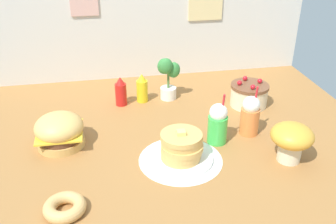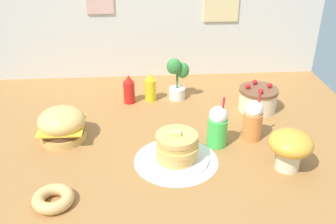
{
  "view_description": "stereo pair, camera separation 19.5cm",
  "coord_description": "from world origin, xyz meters",
  "px_view_note": "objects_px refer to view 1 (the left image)",
  "views": [
    {
      "loc": [
        -0.29,
        -1.62,
        1.08
      ],
      "look_at": [
        0.02,
        0.07,
        0.16
      ],
      "focal_mm": 40.63,
      "sensor_mm": 36.0,
      "label": 1
    },
    {
      "loc": [
        -0.1,
        -1.64,
        1.08
      ],
      "look_at": [
        0.02,
        0.07,
        0.16
      ],
      "focal_mm": 40.63,
      "sensor_mm": 36.0,
      "label": 2
    }
  ],
  "objects_px": {
    "ketchup_bottle": "(121,92)",
    "orange_float_cup": "(250,116)",
    "cream_soda_cup": "(218,123)",
    "mushroom_stool": "(292,139)",
    "layer_cake": "(249,95)",
    "donut_pink_glaze": "(65,207)",
    "pancake_stack": "(181,148)",
    "potted_plant": "(168,77)",
    "mustard_bottle": "(142,89)",
    "burger": "(60,131)"
  },
  "relations": [
    {
      "from": "mustard_bottle",
      "to": "potted_plant",
      "type": "xyz_separation_m",
      "value": [
        0.17,
        0.01,
        0.07
      ]
    },
    {
      "from": "pancake_stack",
      "to": "mushroom_stool",
      "type": "bearing_deg",
      "value": -10.21
    },
    {
      "from": "mustard_bottle",
      "to": "mushroom_stool",
      "type": "height_order",
      "value": "mushroom_stool"
    },
    {
      "from": "donut_pink_glaze",
      "to": "potted_plant",
      "type": "height_order",
      "value": "potted_plant"
    },
    {
      "from": "orange_float_cup",
      "to": "potted_plant",
      "type": "bearing_deg",
      "value": 124.91
    },
    {
      "from": "mustard_bottle",
      "to": "donut_pink_glaze",
      "type": "distance_m",
      "value": 1.04
    },
    {
      "from": "burger",
      "to": "orange_float_cup",
      "type": "xyz_separation_m",
      "value": [
        1.0,
        -0.06,
        0.02
      ]
    },
    {
      "from": "ketchup_bottle",
      "to": "mushroom_stool",
      "type": "xyz_separation_m",
      "value": [
        0.76,
        -0.75,
        0.03
      ]
    },
    {
      "from": "cream_soda_cup",
      "to": "mushroom_stool",
      "type": "bearing_deg",
      "value": -37.45
    },
    {
      "from": "layer_cake",
      "to": "mustard_bottle",
      "type": "bearing_deg",
      "value": 164.47
    },
    {
      "from": "pancake_stack",
      "to": "orange_float_cup",
      "type": "xyz_separation_m",
      "value": [
        0.42,
        0.18,
        0.04
      ]
    },
    {
      "from": "donut_pink_glaze",
      "to": "mushroom_stool",
      "type": "xyz_separation_m",
      "value": [
        1.05,
        0.17,
        0.09
      ]
    },
    {
      "from": "cream_soda_cup",
      "to": "potted_plant",
      "type": "height_order",
      "value": "potted_plant"
    },
    {
      "from": "mustard_bottle",
      "to": "donut_pink_glaze",
      "type": "bearing_deg",
      "value": -114.58
    },
    {
      "from": "mushroom_stool",
      "to": "pancake_stack",
      "type": "bearing_deg",
      "value": 169.79
    },
    {
      "from": "pancake_stack",
      "to": "ketchup_bottle",
      "type": "bearing_deg",
      "value": 110.08
    },
    {
      "from": "orange_float_cup",
      "to": "mushroom_stool",
      "type": "bearing_deg",
      "value": -70.13
    },
    {
      "from": "mushroom_stool",
      "to": "orange_float_cup",
      "type": "bearing_deg",
      "value": 109.87
    },
    {
      "from": "donut_pink_glaze",
      "to": "orange_float_cup",
      "type": "bearing_deg",
      "value": 25.24
    },
    {
      "from": "ketchup_bottle",
      "to": "mustard_bottle",
      "type": "bearing_deg",
      "value": 10.02
    },
    {
      "from": "mustard_bottle",
      "to": "mushroom_stool",
      "type": "xyz_separation_m",
      "value": [
        0.62,
        -0.77,
        0.03
      ]
    },
    {
      "from": "mustard_bottle",
      "to": "orange_float_cup",
      "type": "relative_size",
      "value": 0.67
    },
    {
      "from": "pancake_stack",
      "to": "potted_plant",
      "type": "bearing_deg",
      "value": 84.74
    },
    {
      "from": "ketchup_bottle",
      "to": "orange_float_cup",
      "type": "relative_size",
      "value": 0.67
    },
    {
      "from": "burger",
      "to": "potted_plant",
      "type": "bearing_deg",
      "value": 34.33
    },
    {
      "from": "burger",
      "to": "cream_soda_cup",
      "type": "xyz_separation_m",
      "value": [
        0.8,
        -0.11,
        0.02
      ]
    },
    {
      "from": "potted_plant",
      "to": "donut_pink_glaze",
      "type": "bearing_deg",
      "value": -122.17
    },
    {
      "from": "mustard_bottle",
      "to": "potted_plant",
      "type": "distance_m",
      "value": 0.18
    },
    {
      "from": "donut_pink_glaze",
      "to": "burger",
      "type": "bearing_deg",
      "value": 94.97
    },
    {
      "from": "burger",
      "to": "cream_soda_cup",
      "type": "relative_size",
      "value": 0.88
    },
    {
      "from": "burger",
      "to": "orange_float_cup",
      "type": "relative_size",
      "value": 0.88
    },
    {
      "from": "cream_soda_cup",
      "to": "orange_float_cup",
      "type": "distance_m",
      "value": 0.2
    },
    {
      "from": "ketchup_bottle",
      "to": "orange_float_cup",
      "type": "bearing_deg",
      "value": -35.83
    },
    {
      "from": "potted_plant",
      "to": "orange_float_cup",
      "type": "bearing_deg",
      "value": -55.09
    },
    {
      "from": "mustard_bottle",
      "to": "cream_soda_cup",
      "type": "height_order",
      "value": "cream_soda_cup"
    },
    {
      "from": "ketchup_bottle",
      "to": "potted_plant",
      "type": "bearing_deg",
      "value": 6.05
    },
    {
      "from": "orange_float_cup",
      "to": "mustard_bottle",
      "type": "bearing_deg",
      "value": 136.3
    },
    {
      "from": "cream_soda_cup",
      "to": "mushroom_stool",
      "type": "xyz_separation_m",
      "value": [
        0.3,
        -0.23,
        0.01
      ]
    },
    {
      "from": "layer_cake",
      "to": "donut_pink_glaze",
      "type": "distance_m",
      "value": 1.32
    },
    {
      "from": "cream_soda_cup",
      "to": "mushroom_stool",
      "type": "height_order",
      "value": "cream_soda_cup"
    },
    {
      "from": "cream_soda_cup",
      "to": "donut_pink_glaze",
      "type": "height_order",
      "value": "cream_soda_cup"
    },
    {
      "from": "layer_cake",
      "to": "mushroom_stool",
      "type": "xyz_separation_m",
      "value": [
        -0.02,
        -0.59,
        0.05
      ]
    },
    {
      "from": "ketchup_bottle",
      "to": "orange_float_cup",
      "type": "distance_m",
      "value": 0.81
    },
    {
      "from": "pancake_stack",
      "to": "ketchup_bottle",
      "type": "relative_size",
      "value": 1.7
    },
    {
      "from": "orange_float_cup",
      "to": "donut_pink_glaze",
      "type": "bearing_deg",
      "value": -154.76
    },
    {
      "from": "orange_float_cup",
      "to": "donut_pink_glaze",
      "type": "xyz_separation_m",
      "value": [
        -0.95,
        -0.45,
        -0.08
      ]
    },
    {
      "from": "burger",
      "to": "mustard_bottle",
      "type": "relative_size",
      "value": 1.33
    },
    {
      "from": "cream_soda_cup",
      "to": "pancake_stack",
      "type": "bearing_deg",
      "value": -148.75
    },
    {
      "from": "orange_float_cup",
      "to": "cream_soda_cup",
      "type": "bearing_deg",
      "value": -166.07
    },
    {
      "from": "ketchup_bottle",
      "to": "donut_pink_glaze",
      "type": "height_order",
      "value": "ketchup_bottle"
    }
  ]
}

